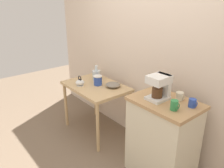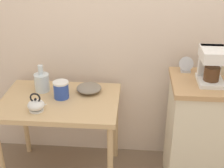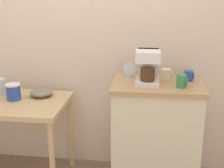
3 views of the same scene
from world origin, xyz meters
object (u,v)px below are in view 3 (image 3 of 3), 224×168
(table_clock, at_px, (129,70))
(mug_tall_green, at_px, (182,81))
(canister_enamel, at_px, (13,92))
(mug_blue, at_px, (189,76))
(mug_small_cream, at_px, (166,74))
(coffee_maker, at_px, (148,65))
(bowl_stoneware, at_px, (41,92))

(table_clock, bearing_deg, mug_tall_green, -31.74)
(canister_enamel, relative_size, mug_blue, 1.65)
(mug_small_cream, bearing_deg, coffee_maker, -135.70)
(mug_blue, bearing_deg, bowl_stoneware, 178.57)
(coffee_maker, xyz_separation_m, mug_tall_green, (0.25, -0.08, -0.09))
(bowl_stoneware, bearing_deg, mug_tall_green, -10.57)
(bowl_stoneware, relative_size, mug_blue, 2.41)
(canister_enamel, relative_size, mug_small_cream, 1.57)
(coffee_maker, height_order, mug_tall_green, coffee_maker)
(coffee_maker, bearing_deg, table_clock, 132.01)
(mug_small_cream, height_order, table_clock, table_clock)
(bowl_stoneware, xyz_separation_m, coffee_maker, (0.91, -0.14, 0.30))
(canister_enamel, height_order, coffee_maker, coffee_maker)
(mug_blue, distance_m, mug_tall_green, 0.20)
(mug_small_cream, bearing_deg, table_clock, 176.06)
(mug_tall_green, bearing_deg, canister_enamel, 175.58)
(bowl_stoneware, xyz_separation_m, mug_small_cream, (1.06, 0.01, 0.20))
(canister_enamel, height_order, mug_blue, mug_blue)
(coffee_maker, xyz_separation_m, table_clock, (-0.15, 0.17, -0.09))
(bowl_stoneware, distance_m, mug_tall_green, 1.20)
(coffee_maker, distance_m, mug_small_cream, 0.23)
(bowl_stoneware, xyz_separation_m, canister_enamel, (-0.20, -0.11, 0.03))
(mug_blue, relative_size, mug_tall_green, 0.85)
(bowl_stoneware, distance_m, mug_blue, 1.25)
(coffee_maker, bearing_deg, mug_small_cream, 44.30)
(coffee_maker, xyz_separation_m, mug_small_cream, (0.15, 0.15, -0.10))
(canister_enamel, relative_size, table_clock, 1.13)
(mug_blue, bearing_deg, mug_tall_green, -111.40)
(bowl_stoneware, distance_m, table_clock, 0.79)
(mug_small_cream, distance_m, table_clock, 0.30)
(canister_enamel, distance_m, mug_tall_green, 1.38)
(coffee_maker, bearing_deg, mug_blue, 17.91)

